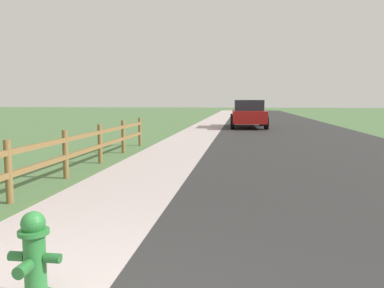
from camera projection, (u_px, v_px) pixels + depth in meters
ground_plane at (226, 123)px, 27.04m from camera, size 120.00×120.00×0.00m
road_asphalt at (274, 122)px, 28.57m from camera, size 7.00×66.00×0.01m
curb_concrete at (188, 121)px, 29.40m from camera, size 6.00×66.00×0.01m
grass_verge at (169, 121)px, 29.59m from camera, size 5.00×66.00×0.00m
fire_hydrant at (34, 255)px, 3.00m from camera, size 0.42×0.37×0.71m
rail_fence at (65, 151)px, 7.62m from camera, size 0.11×11.46×0.98m
parked_suv_red at (248, 113)px, 22.30m from camera, size 2.17×4.82×1.60m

